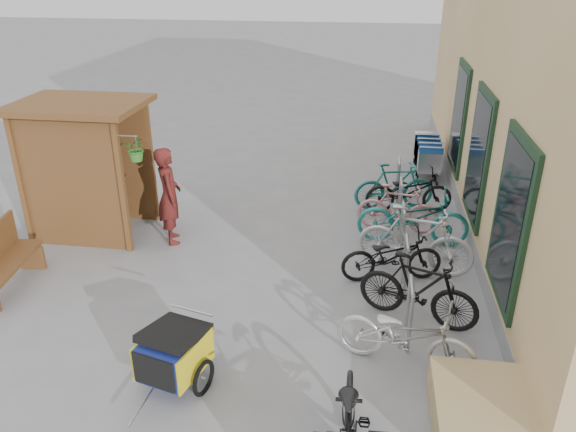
# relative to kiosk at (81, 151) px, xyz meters

# --- Properties ---
(ground) EXTENTS (80.00, 80.00, 0.00)m
(ground) POSITION_rel_kiosk_xyz_m (3.28, -2.47, -1.55)
(ground) COLOR gray
(kiosk) EXTENTS (2.49, 1.65, 2.40)m
(kiosk) POSITION_rel_kiosk_xyz_m (0.00, 0.00, 0.00)
(kiosk) COLOR brown
(kiosk) RESTS_ON ground
(bike_rack) EXTENTS (0.05, 5.35, 0.86)m
(bike_rack) POSITION_rel_kiosk_xyz_m (5.58, -0.07, -1.04)
(bike_rack) COLOR #A5A8AD
(bike_rack) RESTS_ON ground
(pallet_stack) EXTENTS (1.00, 1.20, 0.40)m
(pallet_stack) POSITION_rel_kiosk_xyz_m (6.28, -3.87, -1.34)
(pallet_stack) COLOR tan
(pallet_stack) RESTS_ON ground
(bench) EXTENTS (0.64, 1.56, 0.96)m
(bench) POSITION_rel_kiosk_xyz_m (-0.40, -2.05, -1.06)
(bench) COLOR brown
(bench) RESTS_ON ground
(shopping_carts) EXTENTS (0.52, 1.77, 0.94)m
(shopping_carts) POSITION_rel_kiosk_xyz_m (6.28, 3.96, -1.00)
(shopping_carts) COLOR silver
(shopping_carts) RESTS_ON ground
(child_trailer) EXTENTS (0.90, 1.41, 0.81)m
(child_trailer) POSITION_rel_kiosk_xyz_m (2.84, -3.70, -1.10)
(child_trailer) COLOR navy
(child_trailer) RESTS_ON ground
(person_kiosk) EXTENTS (0.64, 0.74, 1.73)m
(person_kiosk) POSITION_rel_kiosk_xyz_m (1.58, -0.15, -0.69)
(person_kiosk) COLOR maroon
(person_kiosk) RESTS_ON ground
(bike_0) EXTENTS (1.81, 1.02, 0.90)m
(bike_0) POSITION_rel_kiosk_xyz_m (5.51, -2.99, -1.10)
(bike_0) COLOR #B1B2AD
(bike_0) RESTS_ON ground
(bike_1) EXTENTS (1.73, 1.01, 1.00)m
(bike_1) POSITION_rel_kiosk_xyz_m (5.71, -2.00, -1.05)
(bike_1) COLOR black
(bike_1) RESTS_ON ground
(bike_2) EXTENTS (1.66, 0.90, 0.83)m
(bike_2) POSITION_rel_kiosk_xyz_m (5.39, -0.94, -1.14)
(bike_2) COLOR black
(bike_2) RESTS_ON ground
(bike_3) EXTENTS (1.91, 0.90, 1.11)m
(bike_3) POSITION_rel_kiosk_xyz_m (5.75, -0.61, -1.00)
(bike_3) COLOR #BCBCC2
(bike_3) RESTS_ON ground
(bike_4) EXTENTS (1.92, 0.69, 1.01)m
(bike_4) POSITION_rel_kiosk_xyz_m (5.77, 0.36, -1.05)
(bike_4) COLOR #1F7C74
(bike_4) RESTS_ON ground
(bike_5) EXTENTS (1.53, 0.61, 0.89)m
(bike_5) POSITION_rel_kiosk_xyz_m (5.53, 0.85, -1.10)
(bike_5) COLOR pink
(bike_5) RESTS_ON ground
(bike_6) EXTENTS (1.76, 0.83, 0.89)m
(bike_6) POSITION_rel_kiosk_xyz_m (5.77, 1.70, -1.11)
(bike_6) COLOR black
(bike_6) RESTS_ON ground
(bike_7) EXTENTS (1.66, 0.82, 0.96)m
(bike_7) POSITION_rel_kiosk_xyz_m (5.49, 1.85, -1.07)
(bike_7) COLOR #1F7C74
(bike_7) RESTS_ON ground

